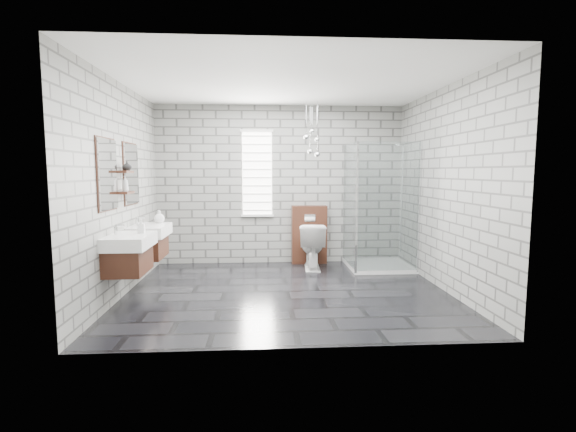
{
  "coord_description": "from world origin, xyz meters",
  "views": [
    {
      "loc": [
        -0.33,
        -5.39,
        1.58
      ],
      "look_at": [
        0.04,
        0.35,
        0.97
      ],
      "focal_mm": 26.0,
      "sensor_mm": 36.0,
      "label": 1
    }
  ],
  "objects": [
    {
      "name": "vanity_right",
      "position": [
        -1.91,
        0.39,
        0.76
      ],
      "size": [
        0.47,
        0.7,
        1.57
      ],
      "color": "#422114",
      "rests_on": "wall_left"
    },
    {
      "name": "shelf_lower",
      "position": [
        -2.03,
        -0.05,
        1.32
      ],
      "size": [
        0.14,
        0.3,
        0.03
      ],
      "primitive_type": "cube",
      "color": "#422114",
      "rests_on": "wall_left"
    },
    {
      "name": "flush_plate",
      "position": [
        0.49,
        1.6,
        0.8
      ],
      "size": [
        0.18,
        0.01,
        0.12
      ],
      "primitive_type": "cube",
      "color": "silver",
      "rests_on": "cistern_panel"
    },
    {
      "name": "vanity_left",
      "position": [
        -1.91,
        -0.49,
        0.76
      ],
      "size": [
        0.47,
        0.7,
        1.57
      ],
      "color": "#422114",
      "rests_on": "wall_left"
    },
    {
      "name": "soap_bottle_b",
      "position": [
        -1.79,
        0.64,
        0.94
      ],
      "size": [
        0.19,
        0.19,
        0.19
      ],
      "primitive_type": "imported",
      "rotation": [
        0.0,
        0.0,
        -0.37
      ],
      "color": "#B2B2B2",
      "rests_on": "vanity_right"
    },
    {
      "name": "shower_enclosure",
      "position": [
        1.5,
        1.18,
        0.5
      ],
      "size": [
        1.0,
        1.0,
        2.03
      ],
      "color": "white",
      "rests_on": "floor"
    },
    {
      "name": "soap_bottle_c",
      "position": [
        -2.02,
        -0.08,
        1.43
      ],
      "size": [
        0.08,
        0.08,
        0.2
      ],
      "primitive_type": "imported",
      "rotation": [
        0.0,
        0.0,
        -0.05
      ],
      "color": "#B2B2B2",
      "rests_on": "shelf_lower"
    },
    {
      "name": "wall_left",
      "position": [
        -2.11,
        0.0,
        1.35
      ],
      "size": [
        0.02,
        3.6,
        2.7
      ],
      "primitive_type": "cube",
      "color": "gray",
      "rests_on": "floor"
    },
    {
      "name": "toilet",
      "position": [
        0.49,
        1.29,
        0.38
      ],
      "size": [
        0.47,
        0.76,
        0.75
      ],
      "primitive_type": "imported",
      "rotation": [
        0.0,
        0.0,
        3.07
      ],
      "color": "white",
      "rests_on": "floor"
    },
    {
      "name": "wall_right",
      "position": [
        2.11,
        0.0,
        1.35
      ],
      "size": [
        0.02,
        3.6,
        2.7
      ],
      "primitive_type": "cube",
      "color": "gray",
      "rests_on": "floor"
    },
    {
      "name": "ceiling",
      "position": [
        0.0,
        0.0,
        2.71
      ],
      "size": [
        4.2,
        3.6,
        0.02
      ],
      "primitive_type": "cube",
      "color": "white",
      "rests_on": "wall_back"
    },
    {
      "name": "vase",
      "position": [
        -2.02,
        0.02,
        1.65
      ],
      "size": [
        0.12,
        0.12,
        0.12
      ],
      "primitive_type": "imported",
      "rotation": [
        0.0,
        0.0,
        0.03
      ],
      "color": "#B2B2B2",
      "rests_on": "shelf_upper"
    },
    {
      "name": "soap_bottle_a",
      "position": [
        -1.77,
        -0.34,
        0.93
      ],
      "size": [
        0.08,
        0.08,
        0.17
      ],
      "primitive_type": "imported",
      "rotation": [
        0.0,
        0.0,
        0.03
      ],
      "color": "#B2B2B2",
      "rests_on": "vanity_left"
    },
    {
      "name": "window",
      "position": [
        -0.4,
        1.78,
        1.55
      ],
      "size": [
        0.56,
        0.05,
        1.48
      ],
      "color": "white",
      "rests_on": "wall_back"
    },
    {
      "name": "cistern_panel",
      "position": [
        0.49,
        1.7,
        0.5
      ],
      "size": [
        0.6,
        0.2,
        1.0
      ],
      "primitive_type": "cube",
      "color": "#422114",
      "rests_on": "floor"
    },
    {
      "name": "shelf_upper",
      "position": [
        -2.03,
        -0.05,
        1.58
      ],
      "size": [
        0.14,
        0.3,
        0.03
      ],
      "primitive_type": "cube",
      "color": "#422114",
      "rests_on": "wall_left"
    },
    {
      "name": "wall_front",
      "position": [
        0.0,
        -1.81,
        1.35
      ],
      "size": [
        4.2,
        0.02,
        2.7
      ],
      "primitive_type": "cube",
      "color": "gray",
      "rests_on": "floor"
    },
    {
      "name": "floor",
      "position": [
        0.0,
        0.0,
        -0.01
      ],
      "size": [
        4.2,
        3.6,
        0.02
      ],
      "primitive_type": "cube",
      "color": "black",
      "rests_on": "ground"
    },
    {
      "name": "wall_back",
      "position": [
        0.0,
        1.81,
        1.35
      ],
      "size": [
        4.2,
        0.02,
        2.7
      ],
      "primitive_type": "cube",
      "color": "gray",
      "rests_on": "floor"
    },
    {
      "name": "pendant_cluster",
      "position": [
        0.5,
        1.36,
        2.06
      ],
      "size": [
        0.28,
        0.24,
        0.89
      ],
      "color": "silver",
      "rests_on": "ceiling"
    }
  ]
}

